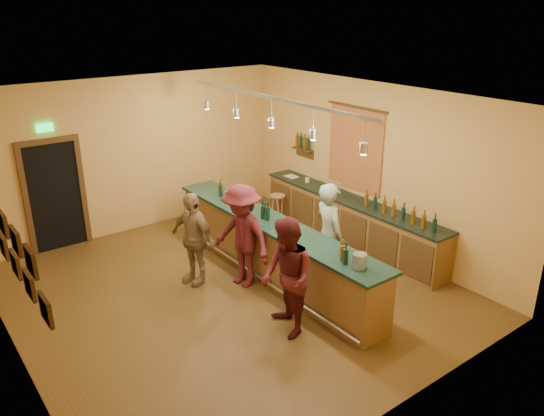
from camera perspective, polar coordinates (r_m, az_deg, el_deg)
floor at (r=9.03m, az=-4.54°, el=-8.91°), size 7.00×7.00×0.00m
ceiling at (r=7.93m, az=-5.21°, el=11.54°), size 6.50×7.00×0.02m
wall_back at (r=11.33m, az=-14.47°, el=5.57°), size 6.50×0.02×3.20m
wall_front at (r=5.96m, az=13.82°, el=-8.81°), size 6.50×0.02×3.20m
wall_left at (r=7.30m, az=-26.94°, el=-4.81°), size 0.02×7.00×3.20m
wall_right at (r=10.35m, az=10.52°, el=4.44°), size 0.02×7.00×3.20m
doorway at (r=10.94m, az=-22.35°, el=1.47°), size 1.15×0.09×2.48m
tapestry at (r=10.53m, az=8.94°, el=6.24°), size 0.03×1.40×1.60m
bottle_shelf at (r=11.60m, az=3.36°, el=6.89°), size 0.17×0.55×0.54m
picture_grid at (r=6.49m, az=-25.77°, el=-4.36°), size 0.06×2.20×0.70m
back_counter at (r=10.64m, az=8.39°, el=-1.33°), size 0.60×4.55×1.27m
tasting_bar at (r=9.19m, az=-0.04°, el=-4.01°), size 0.73×5.10×1.38m
pendant_track at (r=8.46m, az=-0.05°, el=10.72°), size 0.11×4.60×0.50m
bartender at (r=8.91m, az=6.12°, el=-2.86°), size 0.53×0.72×1.81m
customer_a at (r=7.56m, az=1.61°, el=-7.53°), size 0.89×1.02×1.77m
customer_b at (r=9.04m, az=-8.50°, el=-3.25°), size 0.63×1.03×1.63m
customer_c at (r=8.85m, az=-3.23°, el=-3.02°), size 0.89×1.27×1.79m
bar_stool at (r=11.47m, az=0.61°, el=0.72°), size 0.32×0.32×0.66m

